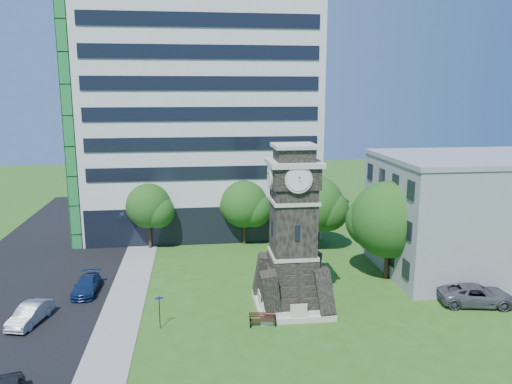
{
  "coord_description": "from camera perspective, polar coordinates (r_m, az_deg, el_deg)",
  "views": [
    {
      "loc": [
        -3.96,
        -32.18,
        15.89
      ],
      "look_at": [
        0.9,
        6.81,
        7.88
      ],
      "focal_mm": 35.0,
      "sensor_mm": 36.0,
      "label": 1
    }
  ],
  "objects": [
    {
      "name": "car_street_mid",
      "position": [
        38.92,
        -24.42,
        -12.59
      ],
      "size": [
        2.38,
        4.32,
        1.35
      ],
      "primitive_type": "imported",
      "rotation": [
        0.0,
        0.0,
        -0.24
      ],
      "color": "#9B9DA2",
      "rests_on": "ground"
    },
    {
      "name": "sidewalk",
      "position": [
        40.8,
        -14.64,
        -11.76
      ],
      "size": [
        3.0,
        70.0,
        0.06
      ],
      "primitive_type": "cube",
      "color": "gray",
      "rests_on": "ground"
    },
    {
      "name": "street",
      "position": [
        42.8,
        -26.22,
        -11.51
      ],
      "size": [
        14.0,
        80.0,
        0.02
      ],
      "primitive_type": "cube",
      "color": "black",
      "rests_on": "ground"
    },
    {
      "name": "street_sign",
      "position": [
        35.2,
        -10.98,
        -12.92
      ],
      "size": [
        0.56,
        0.06,
        2.32
      ],
      "rotation": [
        0.0,
        0.0,
        0.26
      ],
      "color": "black",
      "rests_on": "ground"
    },
    {
      "name": "car_street_north",
      "position": [
        42.7,
        -18.79,
        -10.07
      ],
      "size": [
        1.84,
        4.36,
        1.26
      ],
      "primitive_type": "imported",
      "rotation": [
        0.0,
        0.0,
        -0.02
      ],
      "color": "navy",
      "rests_on": "ground"
    },
    {
      "name": "tree_east",
      "position": [
        43.71,
        15.04,
        -3.3
      ],
      "size": [
        7.18,
        6.53,
        8.49
      ],
      "rotation": [
        0.0,
        0.0,
        -0.17
      ],
      "color": "#332114",
      "rests_on": "ground"
    },
    {
      "name": "tree_ne",
      "position": [
        50.64,
        6.85,
        -1.57
      ],
      "size": [
        6.29,
        5.71,
        7.54
      ],
      "rotation": [
        0.0,
        0.0,
        -0.3
      ],
      "color": "#332114",
      "rests_on": "ground"
    },
    {
      "name": "tree_nc",
      "position": [
        51.94,
        -1.3,
        -1.57
      ],
      "size": [
        5.4,
        4.91,
        6.76
      ],
      "rotation": [
        0.0,
        0.0,
        -0.11
      ],
      "color": "#332114",
      "rests_on": "ground"
    },
    {
      "name": "tree_nw",
      "position": [
        51.57,
        -12.09,
        -1.74
      ],
      "size": [
        4.99,
        4.53,
        6.74
      ],
      "rotation": [
        0.0,
        0.0,
        -0.29
      ],
      "color": "#332114",
      "rests_on": "ground"
    },
    {
      "name": "park_bench",
      "position": [
        35.34,
        0.75,
        -14.3
      ],
      "size": [
        1.83,
        0.49,
        0.94
      ],
      "rotation": [
        0.0,
        0.0,
        -0.1
      ],
      "color": "black",
      "rests_on": "ground"
    },
    {
      "name": "car_east_lot",
      "position": [
        41.83,
        23.88,
        -10.71
      ],
      "size": [
        5.97,
        3.6,
        1.55
      ],
      "primitive_type": "imported",
      "rotation": [
        0.0,
        0.0,
        1.38
      ],
      "color": "#55555B",
      "rests_on": "ground"
    },
    {
      "name": "ground",
      "position": [
        36.11,
        -0.09,
        -14.59
      ],
      "size": [
        160.0,
        160.0,
        0.0
      ],
      "primitive_type": "plane",
      "color": "#2E5819",
      "rests_on": "ground"
    },
    {
      "name": "office_low",
      "position": [
        47.97,
        23.06,
        -2.29
      ],
      "size": [
        15.2,
        12.2,
        10.4
      ],
      "color": "gray",
      "rests_on": "ground"
    },
    {
      "name": "office_tall",
      "position": [
        58.05,
        -6.45,
        9.8
      ],
      "size": [
        26.2,
        15.11,
        28.6
      ],
      "color": "silver",
      "rests_on": "ground"
    },
    {
      "name": "clock_tower",
      "position": [
        36.46,
        4.23,
        -5.44
      ],
      "size": [
        5.4,
        5.4,
        12.22
      ],
      "color": "beige",
      "rests_on": "ground"
    }
  ]
}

